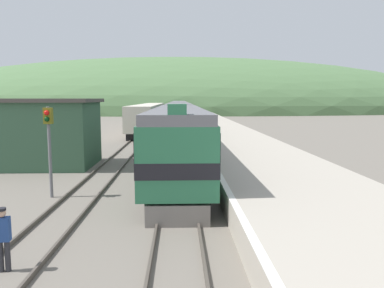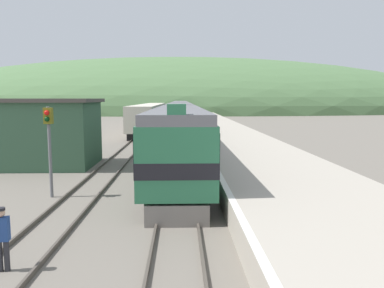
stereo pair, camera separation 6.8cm
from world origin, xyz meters
TOP-DOWN VIEW (x-y plane):
  - track_main at (0.00, 70.00)m, footprint 1.52×180.00m
  - track_siding at (-4.30, 70.00)m, footprint 1.52×180.00m
  - platform at (5.00, 50.00)m, footprint 6.49×140.00m
  - distant_hills at (0.00, 139.82)m, footprint 208.71×93.92m
  - station_shed at (-9.94, 25.25)m, footprint 9.18×5.47m
  - express_train_lead_car at (0.00, 22.86)m, footprint 2.93×20.14m
  - carriage_second at (0.00, 43.62)m, footprint 2.92×19.15m
  - carriage_third at (0.00, 63.65)m, footprint 2.92×19.15m
  - carriage_fourth at (0.00, 83.69)m, footprint 2.92×19.15m
  - siding_train at (-4.30, 55.30)m, footprint 2.90×32.75m
  - signal_post_siding at (-5.68, 17.22)m, footprint 0.36×0.42m
  - track_worker at (-4.42, 9.92)m, footprint 0.38×0.26m

SIDE VIEW (x-z plane):
  - distant_hills at x=0.00m, z-range -18.92..18.92m
  - track_main at x=0.00m, z-range 0.00..0.16m
  - track_siding at x=-4.30m, z-range 0.00..0.16m
  - platform at x=5.00m, z-range -0.01..1.00m
  - track_worker at x=-4.42m, z-range 0.11..1.78m
  - siding_train at x=-4.30m, z-range 0.06..3.66m
  - carriage_second at x=0.00m, z-range 0.17..4.04m
  - carriage_third at x=0.00m, z-range 0.17..4.04m
  - carriage_fourth at x=0.00m, z-range 0.17..4.04m
  - express_train_lead_car at x=0.00m, z-range 0.00..4.23m
  - station_shed at x=-9.94m, z-range 0.02..4.43m
  - signal_post_siding at x=-5.68m, z-range 0.88..4.94m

